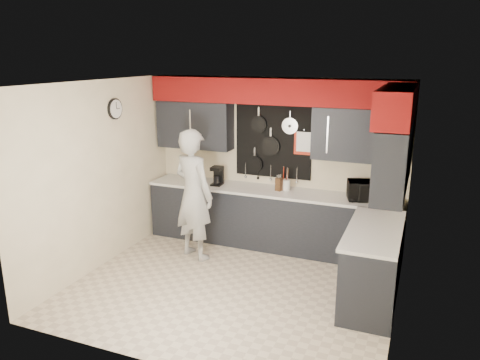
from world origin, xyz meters
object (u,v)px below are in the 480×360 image
at_px(microwave, 366,191).
at_px(coffee_maker, 218,175).
at_px(knife_block, 279,184).
at_px(person, 194,195).
at_px(utensil_crock, 286,185).

bearing_deg(microwave, coffee_maker, 164.38).
distance_m(knife_block, coffee_maker, 1.01).
height_order(microwave, knife_block, microwave).
height_order(microwave, person, person).
xyz_separation_m(knife_block, person, (-1.04, -0.80, -0.06)).
relative_size(utensil_crock, person, 0.08).
relative_size(knife_block, utensil_crock, 1.26).
bearing_deg(utensil_crock, coffee_maker, -173.96).
height_order(utensil_crock, person, person).
height_order(knife_block, utensil_crock, knife_block).
xyz_separation_m(microwave, utensil_crock, (-1.19, 0.07, -0.06)).
xyz_separation_m(microwave, coffee_maker, (-2.29, -0.05, 0.02)).
bearing_deg(person, coffee_maker, -71.76).
xyz_separation_m(knife_block, utensil_crock, (0.09, 0.07, -0.02)).
bearing_deg(person, knife_block, -121.50).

